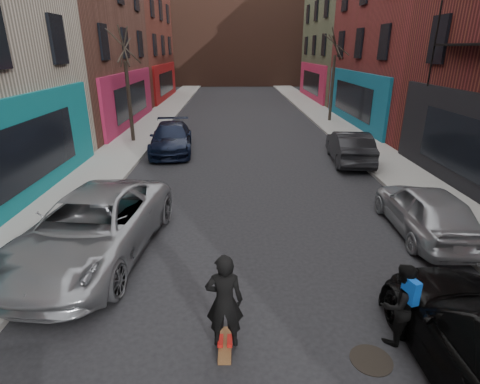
{
  "coord_description": "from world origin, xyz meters",
  "views": [
    {
      "loc": [
        -0.72,
        -2.5,
        4.85
      ],
      "look_at": [
        -0.54,
        6.0,
        1.6
      ],
      "focal_mm": 28.0,
      "sensor_mm": 36.0,
      "label": 1
    }
  ],
  "objects_px": {
    "skateboard": "(225,345)",
    "pedestrian": "(400,304)",
    "parked_left_far": "(93,227)",
    "skateboarder": "(224,301)",
    "tree_right_far": "(334,70)",
    "parked_right_far": "(426,210)",
    "tree_left_far": "(127,79)",
    "parked_left_end": "(171,138)",
    "manhole": "(371,360)",
    "parked_right_end": "(349,147)"
  },
  "relations": [
    {
      "from": "tree_right_far",
      "to": "manhole",
      "type": "height_order",
      "value": "tree_right_far"
    },
    {
      "from": "pedestrian",
      "to": "parked_right_end",
      "type": "bearing_deg",
      "value": -118.35
    },
    {
      "from": "skateboard",
      "to": "parked_left_end",
      "type": "bearing_deg",
      "value": 103.2
    },
    {
      "from": "parked_left_far",
      "to": "parked_right_far",
      "type": "distance_m",
      "value": 8.8
    },
    {
      "from": "tree_left_far",
      "to": "parked_left_end",
      "type": "relative_size",
      "value": 1.34
    },
    {
      "from": "tree_left_far",
      "to": "parked_left_far",
      "type": "xyz_separation_m",
      "value": [
        2.06,
        -12.22,
        -2.59
      ]
    },
    {
      "from": "parked_right_far",
      "to": "skateboarder",
      "type": "relative_size",
      "value": 2.42
    },
    {
      "from": "parked_left_far",
      "to": "skateboard",
      "type": "distance_m",
      "value": 4.61
    },
    {
      "from": "parked_left_end",
      "to": "pedestrian",
      "type": "relative_size",
      "value": 3.18
    },
    {
      "from": "tree_left_far",
      "to": "tree_right_far",
      "type": "relative_size",
      "value": 0.96
    },
    {
      "from": "tree_right_far",
      "to": "parked_right_end",
      "type": "xyz_separation_m",
      "value": [
        -1.6,
        -10.05,
        -2.82
      ]
    },
    {
      "from": "parked_left_end",
      "to": "skateboard",
      "type": "height_order",
      "value": "parked_left_end"
    },
    {
      "from": "parked_right_far",
      "to": "pedestrian",
      "type": "xyz_separation_m",
      "value": [
        -2.47,
        -4.08,
        0.06
      ]
    },
    {
      "from": "parked_left_end",
      "to": "parked_right_end",
      "type": "xyz_separation_m",
      "value": [
        8.36,
        -2.0,
        0.01
      ]
    },
    {
      "from": "tree_left_far",
      "to": "skateboarder",
      "type": "relative_size",
      "value": 3.75
    },
    {
      "from": "pedestrian",
      "to": "parked_right_far",
      "type": "bearing_deg",
      "value": -137.1
    },
    {
      "from": "parked_left_end",
      "to": "parked_right_far",
      "type": "height_order",
      "value": "parked_right_far"
    },
    {
      "from": "tree_right_far",
      "to": "skateboard",
      "type": "distance_m",
      "value": 22.79
    },
    {
      "from": "parked_left_end",
      "to": "skateboard",
      "type": "xyz_separation_m",
      "value": [
        2.9,
        -13.33,
        -0.66
      ]
    },
    {
      "from": "skateboarder",
      "to": "pedestrian",
      "type": "relative_size",
      "value": 1.13
    },
    {
      "from": "skateboard",
      "to": "skateboarder",
      "type": "bearing_deg",
      "value": 0.0
    },
    {
      "from": "pedestrian",
      "to": "manhole",
      "type": "height_order",
      "value": "pedestrian"
    },
    {
      "from": "parked_left_far",
      "to": "skateboard",
      "type": "bearing_deg",
      "value": -37.6
    },
    {
      "from": "parked_left_end",
      "to": "parked_right_end",
      "type": "relative_size",
      "value": 1.12
    },
    {
      "from": "tree_right_far",
      "to": "pedestrian",
      "type": "bearing_deg",
      "value": -100.83
    },
    {
      "from": "skateboard",
      "to": "pedestrian",
      "type": "distance_m",
      "value": 3.09
    },
    {
      "from": "parked_left_end",
      "to": "parked_right_far",
      "type": "distance_m",
      "value": 12.39
    },
    {
      "from": "parked_right_far",
      "to": "skateboard",
      "type": "relative_size",
      "value": 5.23
    },
    {
      "from": "parked_right_far",
      "to": "skateboarder",
      "type": "distance_m",
      "value": 6.89
    },
    {
      "from": "parked_left_end",
      "to": "skateboarder",
      "type": "relative_size",
      "value": 2.81
    },
    {
      "from": "parked_left_far",
      "to": "parked_right_far",
      "type": "height_order",
      "value": "parked_left_far"
    },
    {
      "from": "skateboard",
      "to": "pedestrian",
      "type": "height_order",
      "value": "pedestrian"
    },
    {
      "from": "tree_left_far",
      "to": "parked_left_far",
      "type": "height_order",
      "value": "tree_left_far"
    },
    {
      "from": "tree_right_far",
      "to": "parked_right_far",
      "type": "relative_size",
      "value": 1.62
    },
    {
      "from": "tree_left_far",
      "to": "parked_right_far",
      "type": "relative_size",
      "value": 1.55
    },
    {
      "from": "tree_right_far",
      "to": "skateboarder",
      "type": "bearing_deg",
      "value": -108.29
    },
    {
      "from": "parked_right_far",
      "to": "skateboard",
      "type": "distance_m",
      "value": 6.92
    },
    {
      "from": "parked_right_end",
      "to": "skateboard",
      "type": "xyz_separation_m",
      "value": [
        -5.47,
        -11.33,
        -0.66
      ]
    },
    {
      "from": "parked_right_far",
      "to": "manhole",
      "type": "xyz_separation_m",
      "value": [
        -3.03,
        -4.54,
        -0.71
      ]
    },
    {
      "from": "parked_right_far",
      "to": "parked_right_end",
      "type": "height_order",
      "value": "parked_right_end"
    },
    {
      "from": "parked_left_end",
      "to": "skateboarder",
      "type": "distance_m",
      "value": 13.64
    },
    {
      "from": "parked_left_far",
      "to": "skateboarder",
      "type": "relative_size",
      "value": 3.3
    },
    {
      "from": "parked_right_end",
      "to": "skateboard",
      "type": "relative_size",
      "value": 5.42
    },
    {
      "from": "skateboarder",
      "to": "skateboard",
      "type": "bearing_deg",
      "value": -0.0
    },
    {
      "from": "tree_left_far",
      "to": "manhole",
      "type": "height_order",
      "value": "tree_left_far"
    },
    {
      "from": "tree_right_far",
      "to": "skateboard",
      "type": "relative_size",
      "value": 8.5
    },
    {
      "from": "tree_left_far",
      "to": "parked_left_far",
      "type": "relative_size",
      "value": 1.14
    },
    {
      "from": "tree_left_far",
      "to": "parked_right_far",
      "type": "distance_m",
      "value": 15.78
    },
    {
      "from": "tree_left_far",
      "to": "parked_left_far",
      "type": "distance_m",
      "value": 12.66
    },
    {
      "from": "parked_right_end",
      "to": "tree_right_far",
      "type": "bearing_deg",
      "value": -93.62
    }
  ]
}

